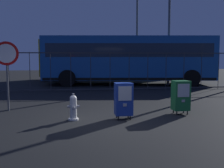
{
  "coord_description": "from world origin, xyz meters",
  "views": [
    {
      "loc": [
        -0.9,
        -6.98,
        1.72
      ],
      "look_at": [
        0.3,
        1.2,
        0.9
      ],
      "focal_mm": 42.91,
      "sensor_mm": 36.0,
      "label": 1
    }
  ],
  "objects_px": {
    "stop_sign": "(7,61)",
    "bus_near": "(128,58)",
    "newspaper_box_primary": "(124,99)",
    "street_light_near_left": "(137,30)",
    "bus_far": "(108,58)",
    "newspaper_box_secondary": "(181,95)",
    "fire_hydrant": "(73,108)",
    "street_light_far_left": "(169,9)"
  },
  "relations": [
    {
      "from": "stop_sign",
      "to": "bus_near",
      "type": "distance_m",
      "value": 9.48
    },
    {
      "from": "newspaper_box_primary",
      "to": "street_light_near_left",
      "type": "height_order",
      "value": "street_light_near_left"
    },
    {
      "from": "bus_far",
      "to": "street_light_near_left",
      "type": "xyz_separation_m",
      "value": [
        1.99,
        -1.48,
        2.06
      ]
    },
    {
      "from": "stop_sign",
      "to": "bus_far",
      "type": "distance_m",
      "value": 13.07
    },
    {
      "from": "stop_sign",
      "to": "street_light_near_left",
      "type": "xyz_separation_m",
      "value": [
        6.84,
        10.66,
        2.17
      ]
    },
    {
      "from": "stop_sign",
      "to": "bus_far",
      "type": "height_order",
      "value": "bus_far"
    },
    {
      "from": "newspaper_box_secondary",
      "to": "bus_near",
      "type": "xyz_separation_m",
      "value": [
        0.24,
        8.95,
        1.14
      ]
    },
    {
      "from": "fire_hydrant",
      "to": "newspaper_box_primary",
      "type": "xyz_separation_m",
      "value": [
        1.39,
        -0.06,
        0.22
      ]
    },
    {
      "from": "fire_hydrant",
      "to": "bus_far",
      "type": "bearing_deg",
      "value": 78.65
    },
    {
      "from": "stop_sign",
      "to": "street_light_near_left",
      "type": "bearing_deg",
      "value": 57.32
    },
    {
      "from": "street_light_near_left",
      "to": "street_light_far_left",
      "type": "relative_size",
      "value": 0.79
    },
    {
      "from": "bus_far",
      "to": "street_light_near_left",
      "type": "bearing_deg",
      "value": -41.72
    },
    {
      "from": "fire_hydrant",
      "to": "street_light_far_left",
      "type": "bearing_deg",
      "value": 55.62
    },
    {
      "from": "bus_near",
      "to": "street_light_near_left",
      "type": "relative_size",
      "value": 1.67
    },
    {
      "from": "newspaper_box_primary",
      "to": "newspaper_box_secondary",
      "type": "xyz_separation_m",
      "value": [
        1.85,
        0.41,
        0.0
      ]
    },
    {
      "from": "street_light_far_left",
      "to": "fire_hydrant",
      "type": "bearing_deg",
      "value": -124.38
    },
    {
      "from": "street_light_near_left",
      "to": "bus_near",
      "type": "bearing_deg",
      "value": -113.14
    },
    {
      "from": "newspaper_box_secondary",
      "to": "street_light_far_left",
      "type": "bearing_deg",
      "value": 72.37
    },
    {
      "from": "bus_near",
      "to": "newspaper_box_secondary",
      "type": "bearing_deg",
      "value": -83.6
    },
    {
      "from": "newspaper_box_primary",
      "to": "stop_sign",
      "type": "xyz_separation_m",
      "value": [
        -3.47,
        1.69,
        1.03
      ]
    },
    {
      "from": "fire_hydrant",
      "to": "bus_near",
      "type": "xyz_separation_m",
      "value": [
        3.48,
        9.31,
        1.36
      ]
    },
    {
      "from": "bus_far",
      "to": "fire_hydrant",
      "type": "bearing_deg",
      "value": -106.46
    },
    {
      "from": "stop_sign",
      "to": "newspaper_box_primary",
      "type": "bearing_deg",
      "value": -25.92
    },
    {
      "from": "newspaper_box_secondary",
      "to": "bus_far",
      "type": "bearing_deg",
      "value": 92.05
    },
    {
      "from": "newspaper_box_primary",
      "to": "bus_far",
      "type": "relative_size",
      "value": 0.1
    },
    {
      "from": "stop_sign",
      "to": "fire_hydrant",
      "type": "bearing_deg",
      "value": -37.97
    },
    {
      "from": "newspaper_box_secondary",
      "to": "bus_near",
      "type": "bearing_deg",
      "value": 88.48
    },
    {
      "from": "bus_near",
      "to": "bus_far",
      "type": "height_order",
      "value": "same"
    },
    {
      "from": "fire_hydrant",
      "to": "bus_far",
      "type": "distance_m",
      "value": 14.11
    },
    {
      "from": "street_light_near_left",
      "to": "bus_far",
      "type": "bearing_deg",
      "value": 143.38
    },
    {
      "from": "fire_hydrant",
      "to": "newspaper_box_secondary",
      "type": "height_order",
      "value": "newspaper_box_secondary"
    },
    {
      "from": "bus_near",
      "to": "street_light_far_left",
      "type": "bearing_deg",
      "value": -9.8
    },
    {
      "from": "fire_hydrant",
      "to": "bus_near",
      "type": "bearing_deg",
      "value": 69.49
    },
    {
      "from": "newspaper_box_primary",
      "to": "stop_sign",
      "type": "relative_size",
      "value": 0.46
    },
    {
      "from": "newspaper_box_secondary",
      "to": "street_light_near_left",
      "type": "height_order",
      "value": "street_light_near_left"
    },
    {
      "from": "newspaper_box_primary",
      "to": "stop_sign",
      "type": "height_order",
      "value": "stop_sign"
    },
    {
      "from": "newspaper_box_secondary",
      "to": "bus_far",
      "type": "xyz_separation_m",
      "value": [
        -0.48,
        13.42,
        1.14
      ]
    },
    {
      "from": "street_light_near_left",
      "to": "street_light_far_left",
      "type": "xyz_separation_m",
      "value": [
        1.09,
        -3.74,
        0.87
      ]
    },
    {
      "from": "newspaper_box_secondary",
      "to": "stop_sign",
      "type": "xyz_separation_m",
      "value": [
        -5.33,
        1.27,
        1.03
      ]
    },
    {
      "from": "fire_hydrant",
      "to": "newspaper_box_secondary",
      "type": "bearing_deg",
      "value": 6.18
    },
    {
      "from": "newspaper_box_primary",
      "to": "street_light_far_left",
      "type": "height_order",
      "value": "street_light_far_left"
    },
    {
      "from": "bus_far",
      "to": "stop_sign",
      "type": "bearing_deg",
      "value": -116.87
    }
  ]
}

